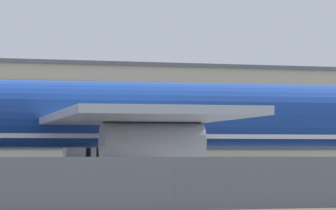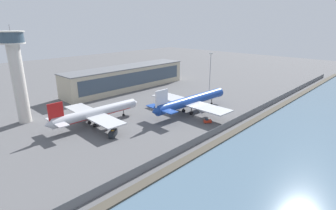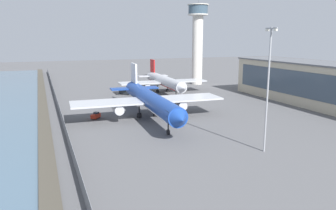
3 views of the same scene
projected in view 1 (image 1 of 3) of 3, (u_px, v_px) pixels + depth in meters
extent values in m
plane|color=#565659|center=(102.00, 201.00, 60.35)|extent=(500.00, 500.00, 0.00)
cube|color=slate|center=(175.00, 187.00, 45.04)|extent=(280.00, 0.08, 2.78)
cylinder|color=slate|center=(175.00, 187.00, 45.04)|extent=(0.10, 0.10, 2.78)
cylinder|color=#193D93|center=(138.00, 115.00, 68.73)|extent=(44.55, 6.73, 4.62)
cube|color=silver|center=(138.00, 133.00, 68.67)|extent=(37.85, 5.49, 0.83)
cube|color=#B7BABF|center=(84.00, 127.00, 78.57)|extent=(10.77, 21.74, 0.46)
cube|color=#B7BABF|center=(136.00, 117.00, 57.84)|extent=(10.77, 21.74, 0.46)
cylinder|color=#B7BABF|center=(104.00, 145.00, 77.13)|extent=(6.33, 2.83, 2.54)
cylinder|color=#B7BABF|center=(152.00, 143.00, 59.73)|extent=(6.33, 2.83, 2.54)
cylinder|color=black|center=(88.00, 167.00, 70.21)|extent=(0.37, 0.37, 2.70)
cylinder|color=black|center=(88.00, 186.00, 70.14)|extent=(1.53, 1.11, 1.49)
cylinder|color=black|center=(99.00, 168.00, 65.49)|extent=(0.37, 0.37, 2.70)
cylinder|color=black|center=(99.00, 188.00, 65.42)|extent=(1.53, 1.11, 1.49)
cube|color=red|center=(78.00, 194.00, 53.15)|extent=(3.52, 3.19, 1.11)
cube|color=#283847|center=(71.00, 179.00, 53.33)|extent=(1.66, 1.69, 0.50)
cylinder|color=black|center=(56.00, 202.00, 52.84)|extent=(0.69, 0.59, 0.70)
cylinder|color=black|center=(67.00, 200.00, 54.11)|extent=(0.69, 0.59, 0.70)
cylinder|color=black|center=(89.00, 202.00, 52.14)|extent=(0.69, 0.59, 0.70)
cylinder|color=black|center=(100.00, 201.00, 53.42)|extent=(0.69, 0.59, 0.70)
cube|color=#BCB299|center=(86.00, 123.00, 128.08)|extent=(83.94, 17.15, 13.80)
cube|color=#3D4C5B|center=(99.00, 116.00, 119.80)|extent=(77.23, 0.16, 8.28)
cube|color=#5B5E63|center=(86.00, 69.00, 128.44)|extent=(84.54, 17.75, 0.50)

